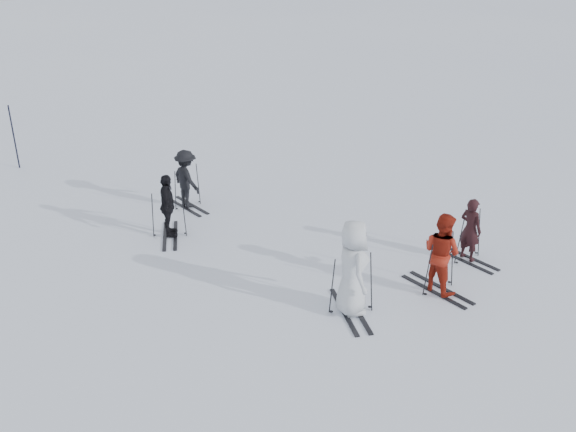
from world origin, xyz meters
The scene contains 12 objects.
ground centered at (0.00, 0.00, 0.00)m, with size 120.00×120.00×0.00m, color silver.
skier_near_dark centered at (3.30, -1.56, 0.76)m, with size 0.55×0.36×1.51m, color black.
skier_red centered at (1.73, -2.15, 0.88)m, with size 0.86×0.67×1.77m, color maroon.
skier_grey centered at (-0.33, -1.74, 0.99)m, with size 0.97×0.63×1.98m, color silver.
skier_uphill_left centered at (-1.90, 3.46, 0.80)m, with size 0.94×0.39×1.60m, color black.
skier_uphill_far centered at (-0.71, 4.86, 0.80)m, with size 1.04×0.60×1.60m, color black.
skis_near_dark centered at (3.30, -1.56, 0.61)m, with size 0.88×1.67×1.22m, color black, non-canonical shape.
skis_red centered at (1.73, -2.15, 0.65)m, with size 0.94×1.78×1.30m, color black, non-canonical shape.
skis_grey centered at (-0.33, -1.74, 0.66)m, with size 0.96×1.82×1.32m, color black, non-canonical shape.
skis_uphill_left centered at (-1.90, 3.46, 0.62)m, with size 0.90×1.70×1.24m, color black, non-canonical shape.
skis_uphill_far centered at (-0.71, 4.86, 0.60)m, with size 0.87×1.64×1.20m, color black, non-canonical shape.
piste_marker centered at (-3.81, 10.69, 1.02)m, with size 0.04×0.04×2.04m, color black.
Camera 1 is at (-7.56, -10.08, 7.20)m, focal length 40.00 mm.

